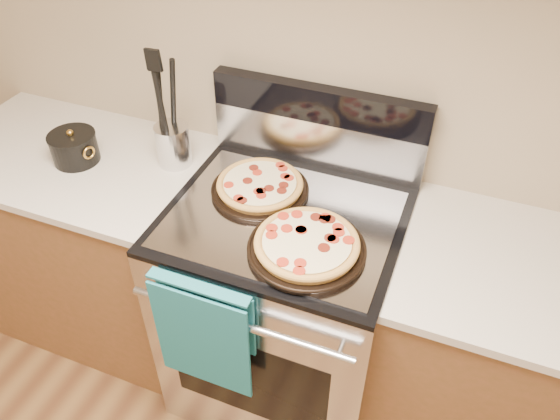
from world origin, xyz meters
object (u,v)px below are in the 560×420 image
at_px(saucepan, 75,149).
at_px(range_body, 285,307).
at_px(pepperoni_pizza_front, 307,245).
at_px(pepperoni_pizza_back, 260,186).
at_px(utensil_crock, 173,145).

bearing_deg(saucepan, range_body, -0.82).
bearing_deg(range_body, pepperoni_pizza_front, -49.28).
xyz_separation_m(pepperoni_pizza_back, pepperoni_pizza_front, (0.24, -0.21, 0.00)).
relative_size(pepperoni_pizza_back, utensil_crock, 2.13).
height_order(pepperoni_pizza_back, pepperoni_pizza_front, pepperoni_pizza_front).
relative_size(pepperoni_pizza_front, utensil_crock, 2.29).
distance_m(range_body, saucepan, 0.97).
relative_size(pepperoni_pizza_back, pepperoni_pizza_front, 0.93).
height_order(pepperoni_pizza_front, saucepan, saucepan).
height_order(pepperoni_pizza_front, utensil_crock, utensil_crock).
bearing_deg(utensil_crock, range_body, -15.41).
xyz_separation_m(range_body, utensil_crock, (-0.48, 0.13, 0.54)).
xyz_separation_m(range_body, pepperoni_pizza_back, (-0.12, 0.07, 0.50)).
height_order(utensil_crock, saucepan, utensil_crock).
relative_size(range_body, pepperoni_pizza_front, 2.57).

